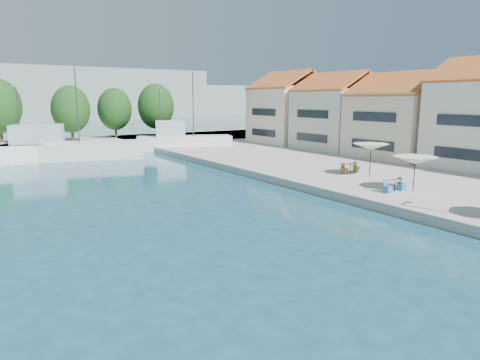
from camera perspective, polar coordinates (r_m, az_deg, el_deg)
quay_right at (r=44.15m, az=21.98°, el=1.90°), size 32.00×92.00×0.60m
quay_far at (r=62.48m, az=-27.54°, el=3.85°), size 90.00×16.00×0.60m
hill_east at (r=183.01m, az=-16.22°, el=10.19°), size 140.00×40.00×12.00m
building_04 at (r=47.11m, az=20.80°, el=8.27°), size 9.00×8.80×9.20m
building_05 at (r=52.93m, az=12.87°, el=9.15°), size 8.40×8.80×9.70m
building_06 at (r=59.55m, az=6.58°, el=9.73°), size 9.00×8.80×10.20m
trawler_03 at (r=50.64m, az=-22.93°, el=3.76°), size 17.24×9.17×10.20m
trawler_04 at (r=55.81m, az=-7.72°, el=5.08°), size 12.30×7.25×10.20m
tree_06 at (r=64.83m, az=-21.65°, el=8.75°), size 5.23×5.23×7.74m
tree_07 at (r=68.85m, az=-16.37°, el=9.05°), size 5.11×5.11×7.56m
tree_08 at (r=68.51m, az=-11.15°, el=9.60°), size 5.55×5.55×8.22m
umbrella_white at (r=29.77m, az=22.34°, el=2.45°), size 2.83×2.83×2.27m
umbrella_cream at (r=34.51m, az=17.07°, el=4.24°), size 2.80×2.80×2.52m
cafe_table_02 at (r=29.37m, az=19.91°, el=-0.91°), size 1.82×0.70×0.76m
cafe_table_03 at (r=35.72m, az=14.52°, el=1.37°), size 1.82×0.70×0.76m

